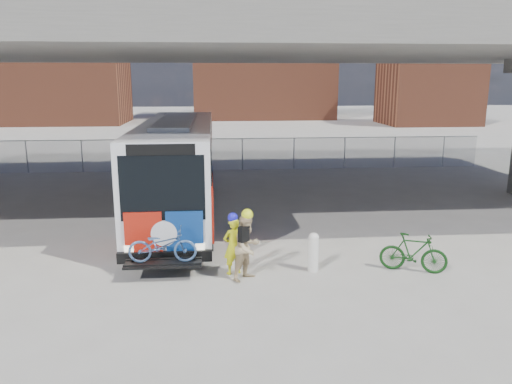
{
  "coord_description": "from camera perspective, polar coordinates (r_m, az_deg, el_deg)",
  "views": [
    {
      "loc": [
        -0.62,
        -16.41,
        5.15
      ],
      "look_at": [
        0.7,
        -0.85,
        1.6
      ],
      "focal_mm": 35.0,
      "sensor_mm": 36.0,
      "label": 1
    }
  ],
  "objects": [
    {
      "name": "brick_buildings",
      "position": [
        64.67,
        -3.29,
        13.04
      ],
      "size": [
        54.0,
        22.0,
        12.0
      ],
      "color": "brown",
      "rests_on": "ground"
    },
    {
      "name": "ground",
      "position": [
        17.21,
        -2.57,
        -4.62
      ],
      "size": [
        160.0,
        160.0,
        0.0
      ],
      "primitive_type": "plane",
      "color": "#9E9991",
      "rests_on": "ground"
    },
    {
      "name": "bollard",
      "position": [
        13.75,
        6.57,
        -6.67
      ],
      "size": [
        0.29,
        0.29,
        1.09
      ],
      "color": "silver",
      "rests_on": "ground"
    },
    {
      "name": "chainlink_fence",
      "position": [
        28.66,
        -3.59,
        5.32
      ],
      "size": [
        30.0,
        0.06,
        30.0
      ],
      "color": "gray",
      "rests_on": "ground"
    },
    {
      "name": "cyclist_tan",
      "position": [
        13.02,
        -1.0,
        -6.25
      ],
      "size": [
        1.07,
        1.06,
        1.91
      ],
      "rotation": [
        0.0,
        0.0,
        0.75
      ],
      "color": "tan",
      "rests_on": "ground"
    },
    {
      "name": "overpass",
      "position": [
        20.47,
        -3.24,
        16.7
      ],
      "size": [
        40.0,
        16.0,
        7.95
      ],
      "color": "#605E59",
      "rests_on": "ground"
    },
    {
      "name": "smokestack",
      "position": [
        73.26,
        7.05,
        18.48
      ],
      "size": [
        2.2,
        2.2,
        25.0
      ],
      "primitive_type": "cylinder",
      "color": "brown",
      "rests_on": "ground"
    },
    {
      "name": "cyclist_hivis",
      "position": [
        13.43,
        -2.63,
        -6.03
      ],
      "size": [
        0.67,
        0.57,
        1.71
      ],
      "rotation": [
        0.0,
        0.0,
        3.56
      ],
      "color": "yellow",
      "rests_on": "ground"
    },
    {
      "name": "bike_parked",
      "position": [
        14.3,
        17.55,
        -6.64
      ],
      "size": [
        1.85,
        1.14,
        1.08
      ],
      "primitive_type": "imported",
      "rotation": [
        0.0,
        0.0,
        1.19
      ],
      "color": "#133D14",
      "rests_on": "ground"
    },
    {
      "name": "bus",
      "position": [
        19.31,
        -8.9,
        3.59
      ],
      "size": [
        2.67,
        12.9,
        3.69
      ],
      "color": "silver",
      "rests_on": "ground"
    }
  ]
}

